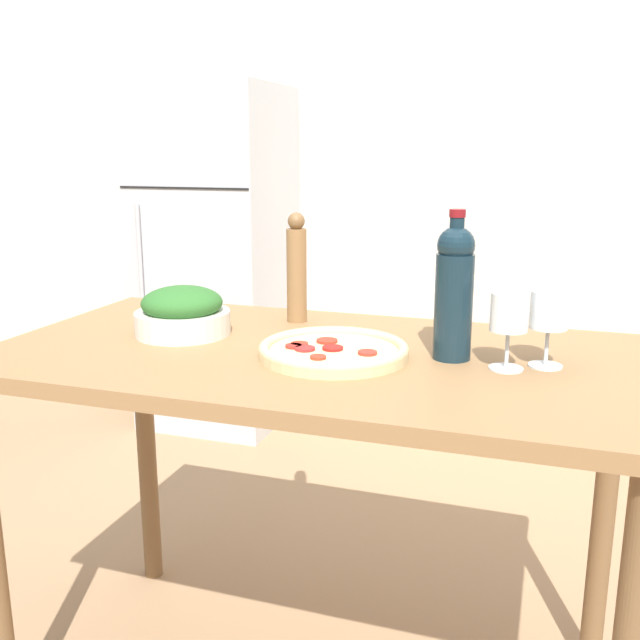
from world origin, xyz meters
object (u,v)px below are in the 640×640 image
at_px(wine_glass_far, 549,314).
at_px(salad_bowl, 182,313).
at_px(refrigerator, 217,259).
at_px(homemade_pizza, 333,350).
at_px(pepper_mill, 297,269).
at_px(wine_bottle, 454,289).
at_px(wine_glass_near, 509,317).

xyz_separation_m(wine_glass_far, salad_bowl, (-0.83, 0.00, -0.06)).
relative_size(refrigerator, homemade_pizza, 5.02).
distance_m(refrigerator, pepper_mill, 1.70).
bearing_deg(refrigerator, wine_bottle, -49.96).
distance_m(wine_bottle, wine_glass_near, 0.13).
xyz_separation_m(salad_bowl, homemade_pizza, (0.40, -0.07, -0.04)).
bearing_deg(salad_bowl, wine_bottle, -0.20).
distance_m(refrigerator, wine_glass_near, 2.24).
bearing_deg(wine_glass_near, wine_glass_far, 30.35).
distance_m(salad_bowl, homemade_pizza, 0.41).
bearing_deg(pepper_mill, refrigerator, 123.58).
bearing_deg(refrigerator, wine_glass_near, -48.39).
relative_size(refrigerator, wine_glass_far, 10.25).
height_order(wine_glass_far, homemade_pizza, wine_glass_far).
bearing_deg(salad_bowl, refrigerator, 113.96).
xyz_separation_m(wine_glass_near, wine_glass_far, (0.08, 0.04, 0.00)).
height_order(wine_glass_far, salad_bowl, wine_glass_far).
distance_m(wine_glass_near, wine_glass_far, 0.09).
bearing_deg(wine_glass_far, salad_bowl, 179.86).
xyz_separation_m(refrigerator, salad_bowl, (0.72, -1.62, 0.14)).
relative_size(refrigerator, wine_bottle, 5.13).
height_order(salad_bowl, homemade_pizza, salad_bowl).
bearing_deg(homemade_pizza, wine_glass_near, 4.14).
xyz_separation_m(wine_bottle, homemade_pizza, (-0.24, -0.07, -0.13)).
relative_size(refrigerator, pepper_mill, 5.77).
height_order(refrigerator, wine_bottle, refrigerator).
bearing_deg(pepper_mill, salad_bowl, -135.08).
distance_m(wine_glass_far, homemade_pizza, 0.45).
height_order(refrigerator, salad_bowl, refrigerator).
relative_size(wine_glass_near, salad_bowl, 0.69).
distance_m(pepper_mill, salad_bowl, 0.31).
height_order(wine_bottle, wine_glass_near, wine_bottle).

